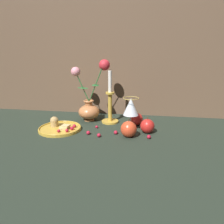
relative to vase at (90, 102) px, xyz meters
The scene contains 14 objects.
ground_plane 0.19m from the vase, 55.18° to the right, with size 2.40×2.40×0.00m, color #232D23.
wall_back 0.53m from the vase, 64.31° to the left, with size 2.40×0.04×1.20m, color brown.
vase is the anchor object (origin of this frame).
plate_with_pastries 0.24m from the vase, 123.15° to the right, with size 0.22×0.22×0.06m.
wine_glass 0.28m from the vase, 27.25° to the right, with size 0.08×0.08×0.17m.
candlestick 0.13m from the vase, ahead, with size 0.10×0.10×0.31m.
apple_beside_vase 0.29m from the vase, ahead, with size 0.07×0.07×0.08m.
apple_near_glass 0.34m from the vase, 41.62° to the right, with size 0.08×0.08×0.09m.
apple_at_table_edge 0.38m from the vase, 24.41° to the right, with size 0.07×0.07×0.08m.
berry_near_plate 0.43m from the vase, 33.72° to the right, with size 0.02×0.02×0.02m, color #AD192D.
berry_front_center 0.29m from the vase, 66.57° to the right, with size 0.02×0.02×0.02m, color #AD192D.
berry_by_glass_stem 0.25m from the vase, 77.84° to the right, with size 0.02×0.02×0.02m, color #AD192D.
berry_under_candlestick 0.18m from the vase, 61.80° to the right, with size 0.01×0.01×0.01m, color #AD192D.
berry_far_right 0.29m from the vase, 47.56° to the right, with size 0.02×0.02×0.02m, color #AD192D.
Camera 1 is at (0.24, -1.08, 0.41)m, focal length 35.00 mm.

